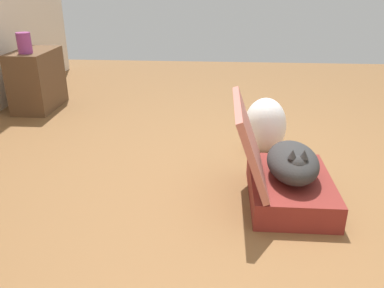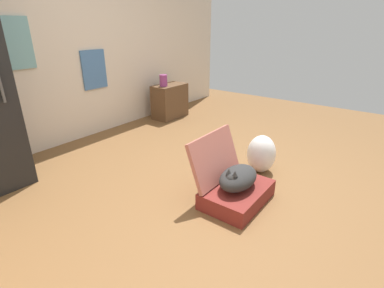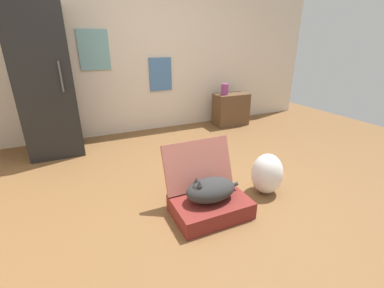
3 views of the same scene
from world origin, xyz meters
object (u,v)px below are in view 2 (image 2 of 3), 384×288
(suitcase_base, at_px, (237,194))
(cat, at_px, (238,178))
(plastic_bag_white, at_px, (261,154))
(side_table, at_px, (170,101))
(vase_tall, at_px, (163,81))

(suitcase_base, relative_size, cat, 1.24)
(plastic_bag_white, xyz_separation_m, side_table, (0.91, 2.07, 0.07))
(vase_tall, bearing_deg, side_table, 2.58)
(plastic_bag_white, height_order, vase_tall, vase_tall)
(cat, distance_m, plastic_bag_white, 0.68)
(suitcase_base, height_order, plastic_bag_white, plastic_bag_white)
(cat, distance_m, side_table, 2.67)
(side_table, bearing_deg, plastic_bag_white, -113.62)
(cat, height_order, plastic_bag_white, plastic_bag_white)
(cat, xyz_separation_m, plastic_bag_white, (0.68, 0.09, -0.04))
(cat, height_order, side_table, side_table)
(side_table, bearing_deg, suitcase_base, -126.18)
(vase_tall, bearing_deg, plastic_bag_white, -110.14)
(cat, bearing_deg, side_table, 53.72)
(vase_tall, bearing_deg, cat, -123.71)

